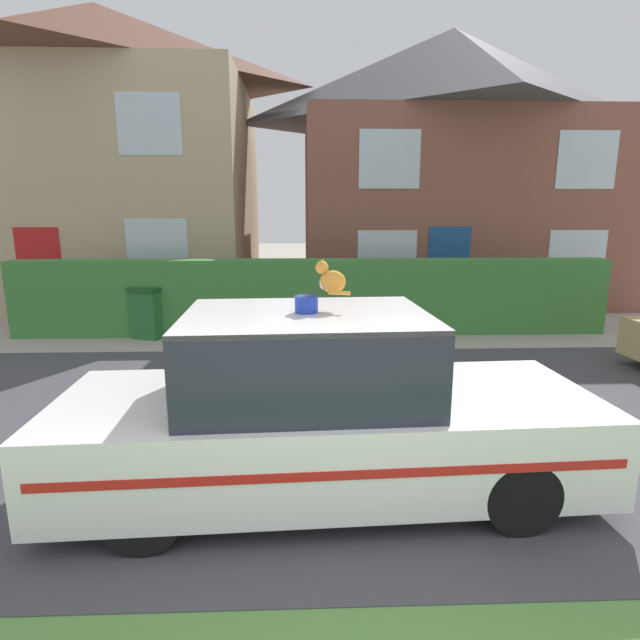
{
  "coord_description": "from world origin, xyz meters",
  "views": [
    {
      "loc": [
        -0.27,
        -1.66,
        2.4
      ],
      "look_at": [
        -0.04,
        4.65,
        1.05
      ],
      "focal_mm": 28.0,
      "sensor_mm": 36.0,
      "label": 1
    }
  ],
  "objects_px": {
    "house_left": "(106,155)",
    "wheelie_bin": "(151,312)",
    "cat": "(330,279)",
    "house_right": "(448,164)",
    "police_car": "(322,412)"
  },
  "relations": [
    {
      "from": "cat",
      "to": "wheelie_bin",
      "type": "xyz_separation_m",
      "value": [
        -3.23,
        5.6,
        -1.35
      ]
    },
    {
      "from": "house_left",
      "to": "police_car",
      "type": "bearing_deg",
      "value": -62.47
    },
    {
      "from": "house_left",
      "to": "house_right",
      "type": "height_order",
      "value": "house_left"
    },
    {
      "from": "cat",
      "to": "house_right",
      "type": "distance_m",
      "value": 11.87
    },
    {
      "from": "house_right",
      "to": "wheelie_bin",
      "type": "relative_size",
      "value": 8.69
    },
    {
      "from": "police_car",
      "to": "wheelie_bin",
      "type": "bearing_deg",
      "value": 116.18
    },
    {
      "from": "house_left",
      "to": "house_right",
      "type": "bearing_deg",
      "value": 1.68
    },
    {
      "from": "house_left",
      "to": "wheelie_bin",
      "type": "bearing_deg",
      "value": -63.89
    },
    {
      "from": "cat",
      "to": "house_left",
      "type": "distance_m",
      "value": 12.32
    },
    {
      "from": "police_car",
      "to": "wheelie_bin",
      "type": "height_order",
      "value": "police_car"
    },
    {
      "from": "cat",
      "to": "wheelie_bin",
      "type": "height_order",
      "value": "cat"
    },
    {
      "from": "house_right",
      "to": "wheelie_bin",
      "type": "bearing_deg",
      "value": -143.62
    },
    {
      "from": "cat",
      "to": "police_car",
      "type": "bearing_deg",
      "value": 79.45
    },
    {
      "from": "wheelie_bin",
      "to": "house_left",
      "type": "bearing_deg",
      "value": 136.5
    },
    {
      "from": "police_car",
      "to": "house_right",
      "type": "relative_size",
      "value": 0.52
    }
  ]
}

